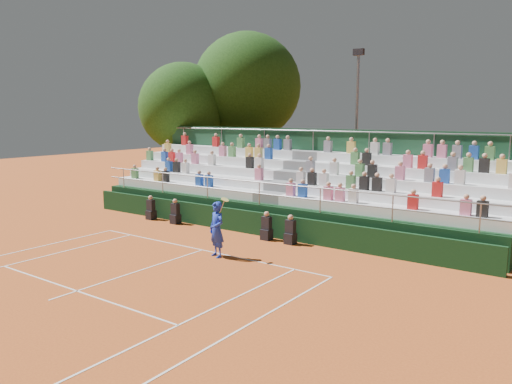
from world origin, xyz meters
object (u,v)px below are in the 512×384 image
Objects in this scene: tennis_player at (217,229)px; tree_east at (247,87)px; floodlight_mast at (357,116)px; tree_west at (183,108)px.

tree_east is at bearing 123.02° from tennis_player.
floodlight_mast reaches higher than tennis_player.
tennis_player is 13.51m from floodlight_mast.
tree_west is (-12.07, 10.94, 4.53)m from tennis_player.
tennis_player is at bearing -56.98° from tree_east.
tree_west is 11.70m from floodlight_mast.
tree_west is 0.98× the size of floodlight_mast.
tree_west is at bearing 137.81° from tennis_player.
tennis_player is 0.26× the size of tree_west.
tree_west is at bearing -170.41° from floodlight_mast.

